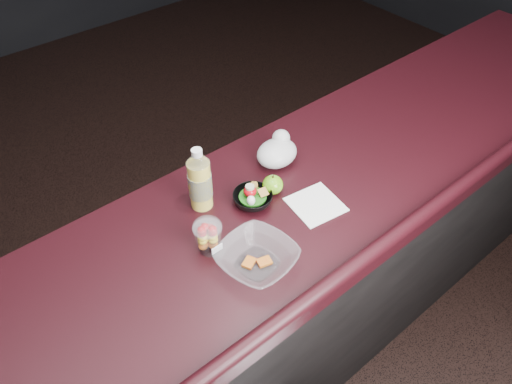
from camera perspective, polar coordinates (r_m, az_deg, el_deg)
counter at (r=2.03m, az=0.37°, el=-12.36°), size 4.06×0.71×1.02m
lemonade_bottle at (r=1.61m, az=-6.42°, el=1.04°), size 0.08×0.08×0.23m
fruit_cup at (r=1.49m, az=-5.50°, el=-4.98°), size 0.09×0.09×0.13m
green_apple at (r=1.69m, az=1.92°, el=0.83°), size 0.07×0.07×0.07m
plastic_bag at (r=1.80m, az=2.46°, el=4.69°), size 0.16×0.13×0.11m
snack_bowl at (r=1.65m, az=-0.41°, el=-0.69°), size 0.18×0.18×0.07m
takeout_bowl at (r=1.48m, az=0.10°, el=-7.53°), size 0.26×0.26×0.06m
paper_napkin at (r=1.67m, az=6.83°, el=-1.43°), size 0.18×0.18×0.00m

